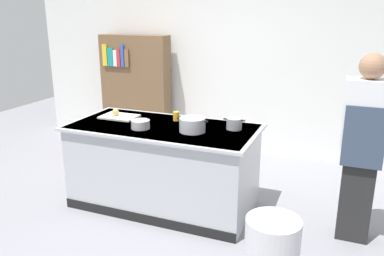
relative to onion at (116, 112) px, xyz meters
The scene contains 12 objects.
ground_plane 1.16m from the onion, 10.39° to the right, with size 10.00×10.00×0.00m, color gray.
back_wall 2.15m from the onion, 72.01° to the left, with size 6.40×0.12×3.00m, color white.
counter_island 0.82m from the onion, 10.44° to the right, with size 1.98×0.98×0.90m.
cutting_board 0.07m from the onion, ahead, with size 0.40×0.28×0.02m, color silver.
onion is the anchor object (origin of this frame).
stock_pot 1.02m from the onion, 10.34° to the right, with size 0.33×0.26×0.14m.
sauce_pan 1.37m from the onion, ahead, with size 0.22×0.16×0.11m.
mixing_bowl 0.55m from the onion, 30.70° to the right, with size 0.19×0.19×0.09m, color #B7BABF.
juice_cup 0.70m from the onion, 10.08° to the left, with size 0.07×0.07×0.10m, color yellow.
trash_bin 2.32m from the onion, 26.53° to the right, with size 0.42×0.42×0.56m, color silver.
person_chef 2.57m from the onion, ahead, with size 0.38×0.25×1.72m.
bookshelf 1.83m from the onion, 112.78° to the left, with size 1.10×0.31×1.70m.
Camera 1 is at (1.76, -3.53, 2.05)m, focal length 36.84 mm.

